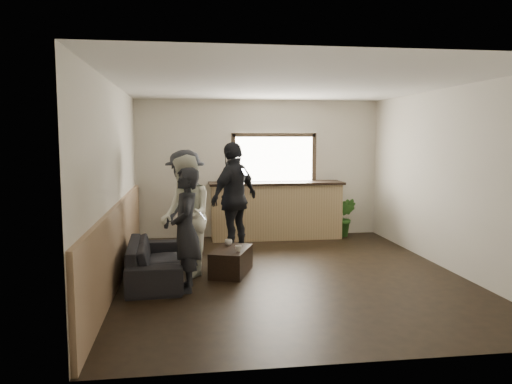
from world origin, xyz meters
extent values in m
cube|color=black|center=(0.00, 0.00, 0.00)|extent=(5.00, 6.00, 0.01)
cube|color=silver|center=(0.00, 0.00, 2.80)|extent=(5.00, 6.00, 0.01)
cube|color=beige|center=(0.00, 3.00, 1.40)|extent=(5.00, 0.01, 2.80)
cube|color=beige|center=(0.00, -3.00, 1.40)|extent=(5.00, 0.01, 2.80)
cube|color=beige|center=(-2.50, 0.00, 1.40)|extent=(0.01, 6.00, 2.80)
cube|color=beige|center=(2.50, 0.00, 1.40)|extent=(0.01, 6.00, 2.80)
cube|color=#9D7958|center=(-2.47, 0.00, 0.55)|extent=(0.06, 5.90, 1.10)
cube|color=#9F8156|center=(0.30, 2.68, 0.55)|extent=(2.60, 0.60, 1.10)
cube|color=black|center=(0.30, 2.68, 1.12)|extent=(2.70, 0.68, 0.05)
cube|color=white|center=(0.30, 2.96, 1.60)|extent=(1.60, 0.06, 0.90)
cube|color=#3F3326|center=(0.30, 2.93, 2.09)|extent=(1.72, 0.08, 0.08)
cube|color=#3F3326|center=(-0.54, 2.93, 1.60)|extent=(0.08, 0.08, 1.06)
cube|color=#3F3326|center=(1.14, 2.93, 1.60)|extent=(0.08, 0.08, 1.06)
imported|color=black|center=(-1.96, 0.00, 0.28)|extent=(0.82, 1.93, 0.55)
cube|color=black|center=(-0.85, 0.14, 0.19)|extent=(0.74, 0.96, 0.38)
imported|color=silver|center=(-0.86, 0.40, 0.42)|extent=(0.15, 0.15, 0.09)
imported|color=silver|center=(-0.76, -0.06, 0.42)|extent=(0.11, 0.11, 0.09)
imported|color=#2D6623|center=(1.73, 2.65, 0.40)|extent=(0.52, 0.46, 0.80)
imported|color=black|center=(-1.51, -0.59, 0.82)|extent=(0.40, 0.61, 1.65)
cube|color=black|center=(-1.29, -0.59, 1.00)|extent=(0.09, 0.07, 0.12)
cube|color=white|center=(-1.29, -0.59, 1.01)|extent=(0.08, 0.07, 0.11)
imported|color=silver|center=(-1.51, 0.15, 0.90)|extent=(0.90, 1.03, 1.79)
cube|color=black|center=(-1.30, 0.21, 1.04)|extent=(0.11, 0.10, 0.12)
cube|color=white|center=(-1.30, 0.20, 1.05)|extent=(0.09, 0.08, 0.11)
imported|color=black|center=(-1.51, 1.37, 0.92)|extent=(1.18, 1.37, 1.83)
cube|color=black|center=(-1.32, 1.26, 1.02)|extent=(0.12, 0.11, 0.12)
cube|color=white|center=(-1.32, 1.25, 1.02)|extent=(0.10, 0.09, 0.11)
imported|color=black|center=(-0.67, 1.44, 0.98)|extent=(1.14, 1.16, 1.96)
cube|color=black|center=(-0.51, 1.29, 1.45)|extent=(0.12, 0.12, 0.12)
cube|color=white|center=(-0.51, 1.28, 1.45)|extent=(0.10, 0.10, 0.11)
camera|label=1|loc=(-1.51, -7.16, 2.04)|focal=35.00mm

